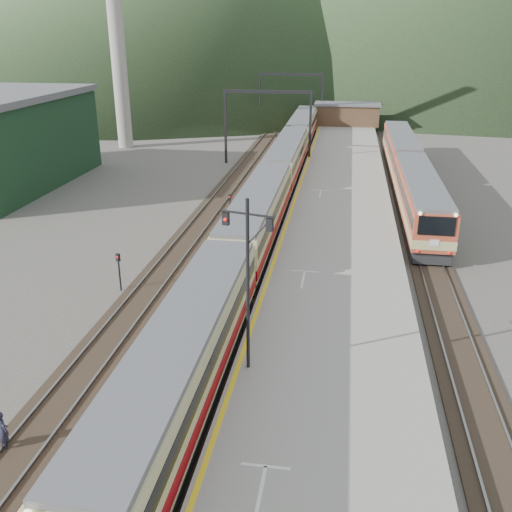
% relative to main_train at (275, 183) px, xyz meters
% --- Properties ---
extents(track_main, '(2.60, 200.00, 0.23)m').
position_rel_main_train_xyz_m(track_main, '(0.00, 0.54, -1.83)').
color(track_main, black).
rests_on(track_main, ground).
extents(track_far, '(2.60, 200.00, 0.23)m').
position_rel_main_train_xyz_m(track_far, '(-5.00, 0.54, -1.83)').
color(track_far, black).
rests_on(track_far, ground).
extents(track_second, '(2.60, 200.00, 0.23)m').
position_rel_main_train_xyz_m(track_second, '(11.50, 0.54, -1.83)').
color(track_second, black).
rests_on(track_second, ground).
extents(platform, '(8.00, 100.00, 1.00)m').
position_rel_main_train_xyz_m(platform, '(5.60, -1.46, -1.40)').
color(platform, gray).
rests_on(platform, ground).
extents(gantry_near, '(9.55, 0.25, 8.00)m').
position_rel_main_train_xyz_m(gantry_near, '(-2.85, 15.54, 3.69)').
color(gantry_near, black).
rests_on(gantry_near, ground).
extents(gantry_far, '(9.55, 0.25, 8.00)m').
position_rel_main_train_xyz_m(gantry_far, '(-2.85, 40.54, 3.69)').
color(gantry_far, black).
rests_on(gantry_far, ground).
extents(smokestack, '(1.80, 1.80, 30.00)m').
position_rel_main_train_xyz_m(smokestack, '(-22.00, 22.54, 13.10)').
color(smokestack, '#9E998E').
rests_on(smokestack, ground).
extents(station_shed, '(9.40, 4.40, 3.10)m').
position_rel_main_train_xyz_m(station_shed, '(5.60, 38.54, 0.67)').
color(station_shed, '#4E3524').
rests_on(station_shed, platform).
extents(main_train, '(2.73, 74.96, 3.33)m').
position_rel_main_train_xyz_m(main_train, '(0.00, 0.00, 0.00)').
color(main_train, tan).
rests_on(main_train, track_main).
extents(second_train, '(2.71, 36.89, 3.30)m').
position_rel_main_train_xyz_m(second_train, '(11.50, 6.20, -0.02)').
color(second_train, '#B2462C').
rests_on(second_train, track_second).
extents(signal_mast, '(2.15, 0.69, 7.24)m').
position_rel_main_train_xyz_m(signal_mast, '(2.27, -26.63, 3.51)').
color(signal_mast, black).
rests_on(signal_mast, platform).
extents(short_signal_b, '(0.23, 0.18, 2.27)m').
position_rel_main_train_xyz_m(short_signal_b, '(-2.83, -5.27, -0.43)').
color(short_signal_b, black).
rests_on(short_signal_b, ground).
extents(short_signal_c, '(0.27, 0.24, 2.27)m').
position_rel_main_train_xyz_m(short_signal_c, '(-6.61, -18.37, -0.43)').
color(short_signal_c, black).
rests_on(short_signal_c, ground).
extents(worker, '(0.70, 0.62, 1.60)m').
position_rel_main_train_xyz_m(worker, '(-5.69, -31.75, -1.10)').
color(worker, black).
rests_on(worker, ground).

